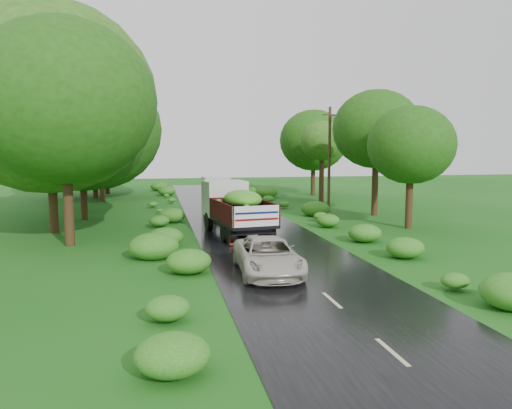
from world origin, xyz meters
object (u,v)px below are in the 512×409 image
object	(u,v)px
utility_pole	(329,158)
truck_far	(221,192)
car	(268,256)
truck_near	(235,206)

from	to	relation	value
utility_pole	truck_far	bearing A→B (deg)	142.75
truck_far	utility_pole	distance (m)	8.40
truck_far	car	bearing A→B (deg)	-96.76
truck_near	utility_pole	distance (m)	12.00
truck_near	car	distance (m)	8.73
truck_far	car	distance (m)	19.04
truck_near	truck_far	size ratio (longest dim) A/B	1.16
truck_near	car	world-z (taller)	truck_near
truck_near	truck_far	bearing A→B (deg)	79.14
truck_far	utility_pole	bearing A→B (deg)	-19.21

